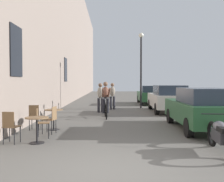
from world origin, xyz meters
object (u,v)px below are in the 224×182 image
(pedestrian_mid, at_px, (112,94))
(parked_car_second, at_px, (168,98))
(cafe_chair_near_toward_wall, at_px, (41,121))
(parked_car_third, at_px, (150,95))
(cafe_table_near, at_px, (37,124))
(cyclist_on_bicycle, at_px, (106,101))
(cafe_table_mid, at_px, (54,115))
(street_lamp, at_px, (141,60))
(cafe_chair_mid_toward_street, at_px, (35,115))
(parked_motorcycle, at_px, (221,136))
(pedestrian_near, at_px, (100,96))
(parked_car_nearest, at_px, (201,108))
(cafe_chair_mid_toward_wall, at_px, (51,118))
(cafe_chair_near_toward_street, at_px, (10,125))

(pedestrian_mid, distance_m, parked_car_second, 3.49)
(cafe_chair_near_toward_wall, relative_size, parked_car_third, 0.22)
(cafe_table_near, relative_size, cyclist_on_bicycle, 0.41)
(cafe_table_mid, height_order, street_lamp, street_lamp)
(cafe_chair_mid_toward_street, xyz_separation_m, parked_motorcycle, (5.27, -3.02, -0.11))
(parked_motorcycle, bearing_deg, parked_car_second, 85.38)
(pedestrian_near, height_order, street_lamp, street_lamp)
(pedestrian_mid, distance_m, parked_car_nearest, 7.74)
(cafe_chair_near_toward_wall, height_order, pedestrian_near, pedestrian_near)
(cafe_table_mid, height_order, pedestrian_mid, pedestrian_mid)
(cafe_table_mid, height_order, cyclist_on_bicycle, cyclist_on_bicycle)
(cyclist_on_bicycle, bearing_deg, cafe_chair_mid_toward_wall, -113.74)
(cafe_table_near, relative_size, cafe_chair_mid_toward_street, 0.81)
(cafe_chair_mid_toward_wall, xyz_separation_m, cyclist_on_bicycle, (1.74, 3.95, 0.29))
(parked_car_second, bearing_deg, cafe_table_near, -125.48)
(cafe_chair_mid_toward_wall, bearing_deg, parked_motorcycle, -27.74)
(cafe_chair_near_toward_wall, bearing_deg, cafe_chair_mid_toward_wall, 74.91)
(parked_car_third, xyz_separation_m, parked_motorcycle, (-0.53, -14.01, -0.33))
(cafe_chair_near_toward_street, height_order, cafe_chair_mid_toward_street, same)
(cafe_chair_near_toward_street, distance_m, cafe_table_mid, 2.25)
(parked_car_second, bearing_deg, parked_car_nearest, -90.89)
(parked_car_third, height_order, parked_motorcycle, parked_car_third)
(cafe_table_mid, height_order, parked_car_third, parked_car_third)
(cafe_chair_mid_toward_wall, height_order, parked_car_nearest, parked_car_nearest)
(pedestrian_mid, height_order, parked_car_second, pedestrian_mid)
(cafe_table_near, bearing_deg, pedestrian_near, 78.25)
(cafe_table_near, bearing_deg, cafe_chair_near_toward_wall, 96.23)
(cyclist_on_bicycle, height_order, street_lamp, street_lamp)
(cafe_table_near, relative_size, cafe_table_mid, 1.00)
(cafe_chair_mid_toward_street, height_order, pedestrian_mid, pedestrian_mid)
(cafe_chair_mid_toward_street, bearing_deg, parked_car_nearest, -0.35)
(cafe_chair_mid_toward_street, distance_m, street_lamp, 9.51)
(parked_car_nearest, relative_size, parked_car_third, 1.04)
(cafe_chair_near_toward_street, height_order, cafe_chair_mid_toward_wall, same)
(parked_car_nearest, bearing_deg, cafe_chair_near_toward_street, -161.27)
(cafe_table_mid, bearing_deg, pedestrian_near, 74.18)
(cafe_table_near, distance_m, parked_car_second, 9.20)
(cyclist_on_bicycle, xyz_separation_m, street_lamp, (2.26, 4.52, 2.30))
(cafe_chair_near_toward_street, relative_size, pedestrian_mid, 0.54)
(parked_car_second, relative_size, parked_motorcycle, 2.02)
(cafe_chair_near_toward_street, xyz_separation_m, parked_motorcycle, (5.35, -0.97, -0.11))
(cafe_chair_near_toward_wall, height_order, parked_car_nearest, parked_car_nearest)
(cafe_chair_near_toward_wall, relative_size, pedestrian_mid, 0.54)
(cafe_chair_mid_toward_wall, height_order, cyclist_on_bicycle, cyclist_on_bicycle)
(cafe_chair_near_toward_wall, distance_m, cafe_table_mid, 1.37)
(cyclist_on_bicycle, bearing_deg, cafe_table_near, -109.17)
(pedestrian_near, xyz_separation_m, parked_car_nearest, (3.73, -5.38, -0.15))
(parked_car_second, xyz_separation_m, parked_car_third, (-0.16, 5.48, -0.05))
(cafe_chair_near_toward_wall, distance_m, street_lamp, 10.37)
(cafe_table_near, xyz_separation_m, cafe_table_mid, (0.03, 2.05, 0.00))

